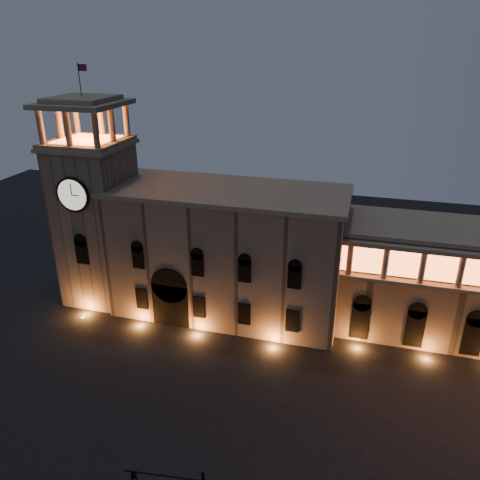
# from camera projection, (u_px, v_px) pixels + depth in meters

# --- Properties ---
(ground) EXTENTS (160.00, 160.00, 0.00)m
(ground) POSITION_uv_depth(u_px,v_px,m) (183.00, 426.00, 45.98)
(ground) COLOR black
(ground) RESTS_ON ground
(government_building) EXTENTS (30.80, 12.80, 17.60)m
(government_building) POSITION_uv_depth(u_px,v_px,m) (227.00, 252.00, 62.44)
(government_building) COLOR #836A55
(government_building) RESTS_ON ground
(clock_tower) EXTENTS (9.80, 9.80, 32.40)m
(clock_tower) POSITION_uv_depth(u_px,v_px,m) (97.00, 216.00, 64.62)
(clock_tower) COLOR #836A55
(clock_tower) RESTS_ON ground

